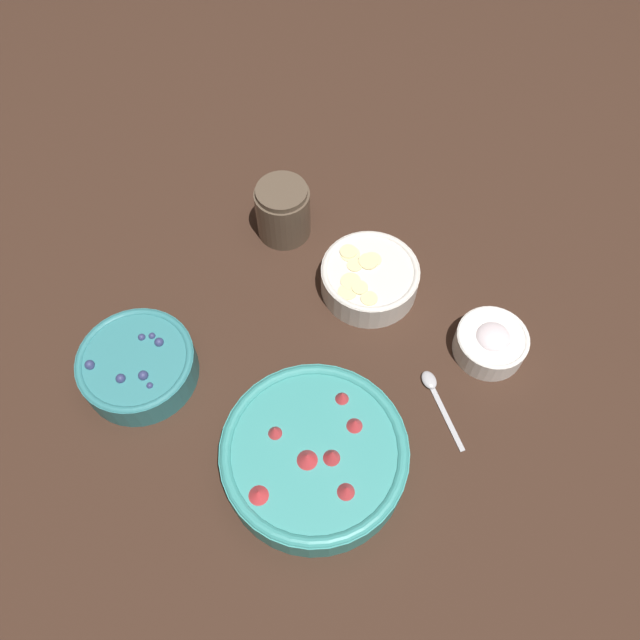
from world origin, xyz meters
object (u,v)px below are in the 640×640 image
(bowl_strawberries, at_px, (314,454))
(bowl_bananas, at_px, (369,277))
(bowl_blueberries, at_px, (138,365))
(jar_chocolate, at_px, (283,212))
(bowl_cream, at_px, (491,342))

(bowl_strawberries, xyz_separation_m, bowl_bananas, (-0.28, -0.17, -0.00))
(bowl_blueberries, bearing_deg, jar_chocolate, -168.95)
(bowl_strawberries, relative_size, bowl_cream, 2.35)
(bowl_strawberries, height_order, bowl_blueberries, bowl_strawberries)
(bowl_blueberries, bearing_deg, bowl_strawberries, 109.90)
(bowl_blueberries, bearing_deg, bowl_cream, 142.10)
(bowl_strawberries, relative_size, bowl_bananas, 1.62)
(jar_chocolate, bearing_deg, bowl_blueberries, 11.05)
(bowl_cream, height_order, jar_chocolate, jar_chocolate)
(jar_chocolate, bearing_deg, bowl_strawberries, 55.15)
(bowl_blueberries, bearing_deg, bowl_bananas, 161.94)
(bowl_strawberries, distance_m, bowl_blueberries, 0.31)
(bowl_bananas, bearing_deg, jar_chocolate, -82.90)
(bowl_cream, bearing_deg, jar_chocolate, -78.78)
(bowl_strawberries, distance_m, jar_chocolate, 0.44)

